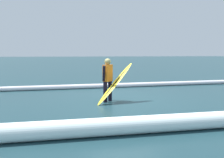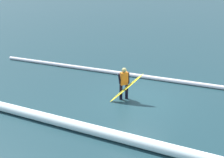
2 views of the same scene
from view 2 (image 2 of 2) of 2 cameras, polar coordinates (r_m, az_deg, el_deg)
The scene contains 5 objects.
ground_plane at distance 12.46m, azimuth 5.70°, elevation -4.25°, with size 171.73×171.73×0.00m, color #1B3840.
surfer at distance 12.09m, azimuth 2.57°, elevation -0.60°, with size 0.39×0.48×1.51m.
surfboard at distance 11.88m, azimuth 3.11°, elevation -1.92°, with size 1.43×0.93×1.36m.
wave_crest_foreground at distance 15.06m, azimuth 7.53°, elevation 0.43°, with size 0.21×0.21×20.00m, color white.
wave_crest_midground at distance 9.56m, azimuth -3.97°, elevation -10.85°, with size 0.38×0.38×14.85m, color white.
Camera 2 is at (-4.12, 10.62, 5.06)m, focal length 42.73 mm.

